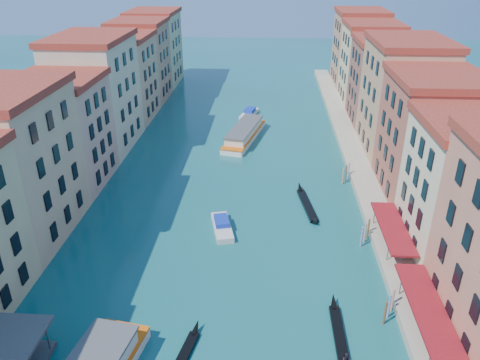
% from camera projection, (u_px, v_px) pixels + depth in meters
% --- Properties ---
extents(left_bank_palazzos, '(12.80, 128.40, 21.00)m').
position_uv_depth(left_bank_palazzos, '(84.00, 107.00, 81.59)').
color(left_bank_palazzos, beige).
rests_on(left_bank_palazzos, ground).
extents(right_bank_palazzos, '(12.80, 128.40, 21.00)m').
position_uv_depth(right_bank_palazzos, '(410.00, 113.00, 78.61)').
color(right_bank_palazzos, '#A84239').
rests_on(right_bank_palazzos, ground).
extents(quay, '(4.00, 140.00, 1.00)m').
position_uv_depth(quay, '(356.00, 162.00, 83.15)').
color(quay, '#A49E84').
rests_on(quay, ground).
extents(restaurant_awnings, '(3.20, 44.55, 3.12)m').
position_uv_depth(restaurant_awnings, '(431.00, 317.00, 44.41)').
color(restaurant_awnings, maroon).
rests_on(restaurant_awnings, ground).
extents(mooring_poles_right, '(1.44, 54.24, 3.20)m').
position_uv_depth(mooring_poles_right, '(383.00, 290.00, 50.52)').
color(mooring_poles_right, '#55361D').
rests_on(mooring_poles_right, ground).
extents(vaporetto_far, '(8.18, 19.16, 2.78)m').
position_uv_depth(vaporetto_far, '(244.00, 133.00, 94.16)').
color(vaporetto_far, white).
rests_on(vaporetto_far, ground).
extents(gondola_right, '(1.16, 11.64, 2.32)m').
position_uv_depth(gondola_right, '(340.00, 338.00, 45.31)').
color(gondola_right, black).
rests_on(gondola_right, ground).
extents(gondola_far, '(2.92, 12.44, 1.77)m').
position_uv_depth(gondola_far, '(307.00, 204.00, 69.64)').
color(gondola_far, black).
rests_on(gondola_far, ground).
extents(motorboat_mid, '(3.83, 7.45, 1.48)m').
position_uv_depth(motorboat_mid, '(222.00, 226.00, 63.66)').
color(motorboat_mid, silver).
rests_on(motorboat_mid, ground).
extents(motorboat_far, '(4.29, 8.14, 1.61)m').
position_uv_depth(motorboat_far, '(249.00, 113.00, 107.74)').
color(motorboat_far, silver).
rests_on(motorboat_far, ground).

